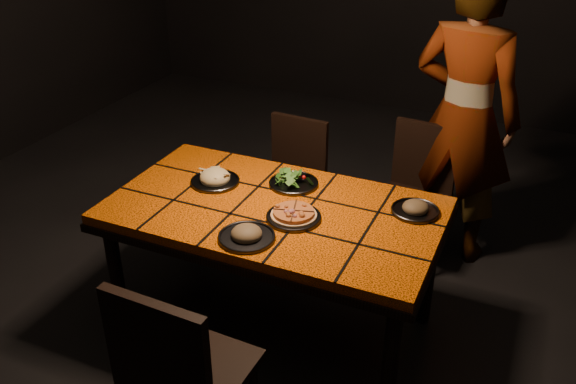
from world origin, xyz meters
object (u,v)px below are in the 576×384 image
at_px(chair_far_right, 417,185).
at_px(diner, 464,117).
at_px(plate_pizza, 294,215).
at_px(chair_far_left, 292,176).
at_px(plate_pasta, 215,179).
at_px(dining_table, 274,220).
at_px(chair_near, 179,370).

distance_m(chair_far_right, diner, 0.49).
relative_size(chair_far_right, plate_pizza, 3.20).
relative_size(chair_far_left, plate_pasta, 3.31).
bearing_deg(plate_pizza, dining_table, 153.08).
relative_size(dining_table, plate_pasta, 6.36).
height_order(chair_far_left, diner, diner).
bearing_deg(diner, plate_pizza, 78.67).
bearing_deg(chair_far_left, plate_pasta, -96.16).
distance_m(diner, plate_pizza, 1.35).
xyz_separation_m(diner, plate_pizza, (-0.55, -1.22, -0.14)).
xyz_separation_m(chair_far_left, plate_pasta, (-0.13, -0.71, 0.29)).
xyz_separation_m(chair_far_right, diner, (0.19, 0.17, 0.41)).
xyz_separation_m(chair_near, chair_far_left, (-0.30, 1.74, -0.06)).
distance_m(dining_table, plate_pizza, 0.18).
bearing_deg(dining_table, chair_far_right, 63.33).
relative_size(chair_far_left, chair_far_right, 0.98).
distance_m(dining_table, plate_pasta, 0.41).
distance_m(chair_near, chair_far_left, 1.77).
distance_m(chair_far_right, plate_pizza, 1.14).
distance_m(chair_near, chair_far_right, 1.97).
bearing_deg(plate_pasta, plate_pizza, -17.56).
relative_size(chair_far_left, plate_pizza, 3.13).
relative_size(chair_near, chair_far_left, 1.12).
xyz_separation_m(dining_table, plate_pizza, (0.13, -0.07, 0.10)).
bearing_deg(diner, plate_pasta, 57.68).
height_order(dining_table, chair_far_right, chair_far_right).
bearing_deg(chair_near, chair_far_right, -101.35).
bearing_deg(plate_pizza, chair_near, -96.00).
bearing_deg(chair_near, plate_pasta, -65.66).
height_order(dining_table, plate_pasta, plate_pasta).
bearing_deg(plate_pasta, chair_near, -67.54).
xyz_separation_m(chair_far_left, plate_pizza, (0.39, -0.87, 0.29)).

